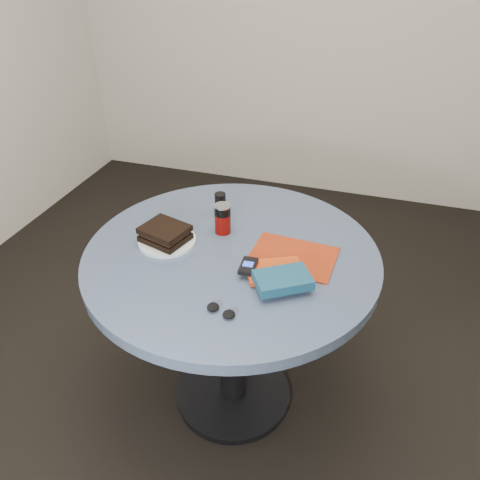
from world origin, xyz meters
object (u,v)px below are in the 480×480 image
(plate, at_px, (167,241))
(novel, at_px, (283,280))
(soda_can, at_px, (223,219))
(red_book, at_px, (275,271))
(table, at_px, (232,288))
(mp3_player, at_px, (248,266))
(sandwich, at_px, (165,233))
(headphones, at_px, (221,311))
(pepper_grinder, at_px, (220,205))
(magazine, at_px, (293,257))

(plate, relative_size, novel, 1.22)
(soda_can, height_order, red_book, soda_can)
(table, height_order, red_book, red_book)
(novel, xyz_separation_m, mp3_player, (-0.12, 0.05, -0.01))
(plate, relative_size, mp3_player, 2.31)
(novel, bearing_deg, table, 112.58)
(soda_can, relative_size, novel, 0.67)
(mp3_player, bearing_deg, sandwich, 166.29)
(red_book, bearing_deg, plate, 144.41)
(plate, distance_m, soda_can, 0.21)
(mp3_player, bearing_deg, plate, 165.53)
(headphones, bearing_deg, soda_can, 108.27)
(plate, xyz_separation_m, headphones, (0.30, -0.29, 0.00))
(sandwich, bearing_deg, pepper_grinder, 61.89)
(table, height_order, sandwich, sandwich)
(magazine, bearing_deg, novel, -85.01)
(pepper_grinder, bearing_deg, red_book, -45.58)
(table, relative_size, mp3_player, 11.53)
(sandwich, relative_size, novel, 1.08)
(table, relative_size, pepper_grinder, 10.51)
(table, distance_m, mp3_player, 0.23)
(table, bearing_deg, headphones, -77.42)
(plate, height_order, headphones, headphones)
(red_book, bearing_deg, magazine, 44.40)
(soda_can, bearing_deg, plate, -143.43)
(magazine, relative_size, red_book, 1.57)
(novel, bearing_deg, plate, 131.19)
(plate, relative_size, sandwich, 1.13)
(plate, height_order, sandwich, sandwich)
(table, height_order, novel, novel)
(pepper_grinder, distance_m, headphones, 0.54)
(pepper_grinder, bearing_deg, sandwich, -118.11)
(plate, height_order, novel, novel)
(sandwich, xyz_separation_m, magazine, (0.44, 0.05, -0.04))
(soda_can, height_order, novel, soda_can)
(pepper_grinder, height_order, novel, pepper_grinder)
(magazine, bearing_deg, soda_can, 167.73)
(table, relative_size, headphones, 10.27)
(pepper_grinder, bearing_deg, headphones, -70.63)
(novel, bearing_deg, headphones, -164.73)
(soda_can, bearing_deg, red_book, -37.94)
(sandwich, xyz_separation_m, soda_can, (0.17, 0.13, 0.02))
(soda_can, height_order, magazine, soda_can)
(plate, height_order, pepper_grinder, pepper_grinder)
(plate, xyz_separation_m, novel, (0.44, -0.13, 0.03))
(pepper_grinder, height_order, magazine, pepper_grinder)
(sandwich, bearing_deg, headphones, -43.12)
(magazine, xyz_separation_m, headphones, (-0.14, -0.33, 0.01))
(pepper_grinder, relative_size, red_book, 0.54)
(sandwich, bearing_deg, red_book, -8.36)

